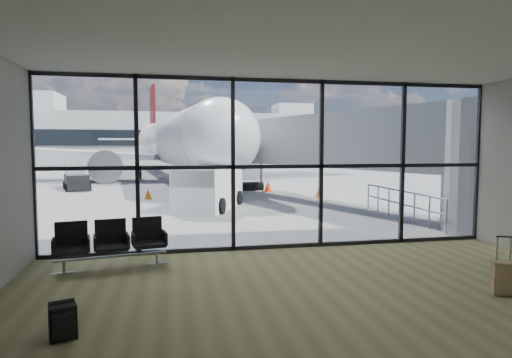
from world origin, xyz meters
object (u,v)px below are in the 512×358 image
object	(u,v)px
seating_row	(111,241)
suitcase	(505,278)
backpack	(63,322)
airliner	(172,142)
service_van	(209,187)
belt_loader	(77,181)
mobile_stairs	(10,186)

from	to	relation	value
seating_row	suitcase	xyz separation A→B (m)	(7.33, -3.35, -0.27)
backpack	airliner	world-z (taller)	airliner
service_van	belt_loader	size ratio (longest dim) A/B	1.23
seating_row	belt_loader	xyz separation A→B (m)	(-4.58, 18.62, -0.03)
airliner	belt_loader	distance (m)	11.49
backpack	belt_loader	size ratio (longest dim) A/B	0.14
service_van	belt_loader	distance (m)	12.50
belt_loader	mobile_stairs	distance (m)	4.35
airliner	service_van	world-z (taller)	airliner
airliner	mobile_stairs	distance (m)	15.74
seating_row	service_van	distance (m)	9.13
belt_loader	mobile_stairs	size ratio (longest dim) A/B	1.06
seating_row	suitcase	distance (m)	8.06
seating_row	backpack	world-z (taller)	seating_row
suitcase	belt_loader	size ratio (longest dim) A/B	0.28
suitcase	service_van	world-z (taller)	service_van
seating_row	service_van	world-z (taller)	service_van
suitcase	airliner	bearing A→B (deg)	125.23
service_van	mobile_stairs	size ratio (longest dim) A/B	1.30
backpack	mobile_stairs	bearing A→B (deg)	91.71
seating_row	belt_loader	distance (m)	19.18
seating_row	mobile_stairs	xyz separation A→B (m)	(-7.27, 15.21, -0.01)
backpack	mobile_stairs	size ratio (longest dim) A/B	0.15
airliner	service_van	distance (m)	19.64
backpack	mobile_stairs	world-z (taller)	mobile_stairs
suitcase	mobile_stairs	world-z (taller)	mobile_stairs
mobile_stairs	suitcase	bearing A→B (deg)	-58.05
belt_loader	mobile_stairs	bearing A→B (deg)	-144.77
belt_loader	mobile_stairs	xyz separation A→B (m)	(-2.69, -3.42, 0.02)
backpack	suitcase	size ratio (longest dim) A/B	0.50
seating_row	service_van	bearing A→B (deg)	60.49
seating_row	airliner	bearing A→B (deg)	76.39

